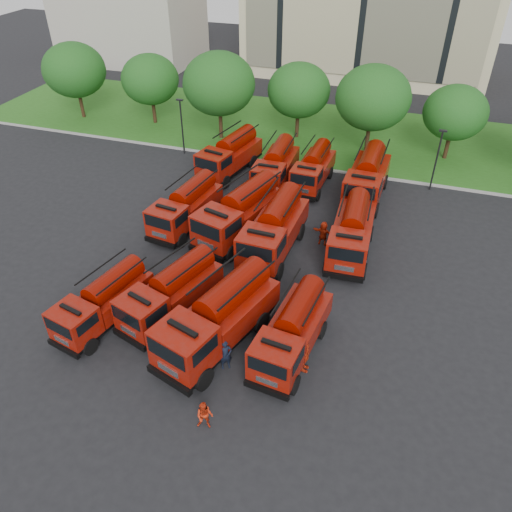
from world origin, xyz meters
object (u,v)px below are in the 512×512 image
at_px(fire_truck_0, 104,301).
at_px(firefighter_2, 304,370).
at_px(firefighter_4, 181,298).
at_px(firefighter_5, 322,244).
at_px(fire_truck_11, 367,177).
at_px(firefighter_3, 305,342).
at_px(fire_truck_1, 171,292).
at_px(fire_truck_4, 186,206).
at_px(fire_truck_10, 313,168).
at_px(fire_truck_9, 276,166).
at_px(fire_truck_7, 352,232).
at_px(fire_truck_5, 240,213).
at_px(fire_truck_3, 292,331).
at_px(fire_truck_6, 274,229).
at_px(fire_truck_8, 230,155).
at_px(firefighter_1, 206,426).
at_px(firefighter_0, 226,367).
at_px(fire_truck_2, 219,317).

relative_size(fire_truck_0, firefighter_2, 3.49).
distance_m(firefighter_4, firefighter_5, 10.75).
xyz_separation_m(fire_truck_11, firefighter_3, (-0.77, -16.90, -1.76)).
distance_m(fire_truck_1, fire_truck_4, 9.35).
xyz_separation_m(firefighter_2, firefighter_5, (-1.44, 11.33, 0.00)).
height_order(fire_truck_0, fire_truck_4, fire_truck_4).
bearing_deg(fire_truck_10, fire_truck_9, -161.59).
height_order(fire_truck_7, firefighter_5, fire_truck_7).
height_order(fire_truck_0, fire_truck_5, fire_truck_5).
distance_m(fire_truck_5, fire_truck_10, 9.38).
relative_size(fire_truck_3, fire_truck_6, 0.88).
xyz_separation_m(firefighter_4, firefighter_5, (6.96, 8.19, 0.00)).
relative_size(fire_truck_3, fire_truck_4, 0.97).
distance_m(firefighter_2, firefighter_4, 8.97).
height_order(firefighter_2, firefighter_5, firefighter_2).
bearing_deg(firefighter_3, firefighter_5, -109.45).
height_order(fire_truck_8, firefighter_1, fire_truck_8).
bearing_deg(fire_truck_8, fire_truck_6, -43.43).
distance_m(fire_truck_9, fire_truck_11, 7.38).
bearing_deg(fire_truck_8, firefighter_0, -58.14).
bearing_deg(fire_truck_9, fire_truck_7, -46.87).
xyz_separation_m(fire_truck_10, firefighter_1, (0.55, -24.18, -1.50)).
xyz_separation_m(fire_truck_6, firefighter_3, (4.04, -7.60, -1.78)).
xyz_separation_m(fire_truck_0, fire_truck_6, (7.09, 9.48, 0.33)).
bearing_deg(fire_truck_5, firefighter_0, -58.18).
relative_size(fire_truck_7, firefighter_4, 4.20).
xyz_separation_m(fire_truck_0, firefighter_0, (7.67, -1.13, -1.45)).
bearing_deg(firefighter_3, fire_truck_9, -94.31).
xyz_separation_m(fire_truck_7, firefighter_0, (-4.35, -12.05, -1.65)).
relative_size(fire_truck_0, fire_truck_11, 0.85).
bearing_deg(fire_truck_1, firefighter_4, 115.56).
bearing_deg(fire_truck_10, firefighter_4, -102.09).
relative_size(fire_truck_0, fire_truck_10, 1.00).
bearing_deg(fire_truck_2, fire_truck_10, 105.16).
xyz_separation_m(fire_truck_5, firefighter_5, (5.82, 0.62, -1.80)).
height_order(fire_truck_3, fire_truck_7, fire_truck_7).
bearing_deg(fire_truck_8, fire_truck_0, -78.68).
bearing_deg(fire_truck_5, fire_truck_9, 103.78).
bearing_deg(fire_truck_0, fire_truck_10, 81.77).
relative_size(fire_truck_4, firefighter_5, 4.00).
height_order(fire_truck_5, firefighter_4, fire_truck_5).
relative_size(fire_truck_4, fire_truck_8, 0.95).
distance_m(fire_truck_8, fire_truck_11, 11.71).
height_order(fire_truck_1, fire_truck_10, fire_truck_1).
bearing_deg(fire_truck_11, fire_truck_0, -120.67).
bearing_deg(fire_truck_4, fire_truck_6, -1.05).
distance_m(fire_truck_2, firefighter_4, 4.81).
bearing_deg(fire_truck_7, firefighter_5, 167.38).
bearing_deg(firefighter_4, fire_truck_6, -67.77).
relative_size(fire_truck_7, firefighter_1, 4.53).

